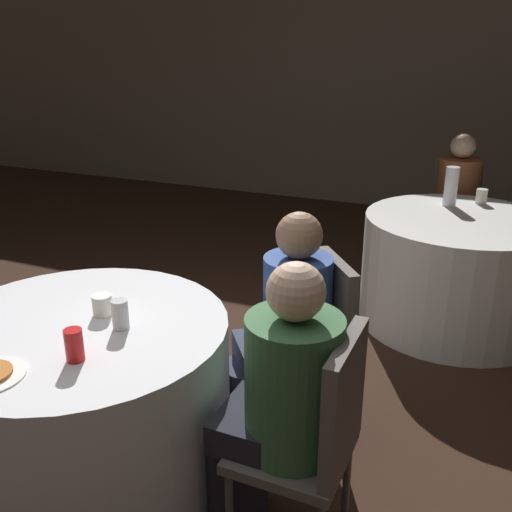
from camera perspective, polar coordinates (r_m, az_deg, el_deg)
The scene contains 15 objects.
ground_plane at distance 2.75m, azimuth -12.73°, elevation -21.09°, with size 16.00×16.00×0.00m, color #382319.
wall_back at distance 6.69m, azimuth 12.36°, elevation 16.72°, with size 16.00×0.06×2.80m.
table_near at distance 2.61m, azimuth -16.57°, elevation -13.81°, with size 1.22×1.22×0.74m.
table_far at distance 4.05m, azimuth 19.39°, elevation -1.41°, with size 1.25×1.25×0.74m.
chair_near_east at distance 2.08m, azimuth 6.22°, elevation -16.98°, with size 0.41×0.41×0.92m.
chair_near_northeast at distance 2.64m, azimuth 6.04°, elevation -8.17°, with size 0.56×0.56×0.92m.
chair_far_north at distance 4.98m, azimuth 19.26°, elevation 4.79°, with size 0.44×0.45×0.92m.
person_blue_shirt at distance 2.58m, azimuth 2.42°, elevation -8.15°, with size 0.45×0.43×1.15m.
person_green_jacket at distance 2.10m, azimuth 1.89°, elevation -15.04°, with size 0.51×0.34×1.16m.
person_floral_shirt at distance 4.82m, azimuth 19.36°, elevation 4.67°, with size 0.35×0.50×1.14m.
soda_can_red at distance 2.15m, azimuth -17.72°, elevation -8.48°, with size 0.07×0.07×0.12m.
soda_can_silver at distance 2.32m, azimuth -13.42°, elevation -5.71°, with size 0.07×0.07×0.12m.
cup_near at distance 2.46m, azimuth -15.12°, elevation -4.76°, with size 0.08×0.08×0.09m.
bottle_far at distance 4.17m, azimuth 18.93°, elevation 6.59°, with size 0.09×0.09×0.27m.
cup_far at distance 4.32m, azimuth 21.63°, elevation 5.57°, with size 0.08×0.08×0.10m.
Camera 1 is at (1.30, -1.61, 1.81)m, focal length 40.00 mm.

